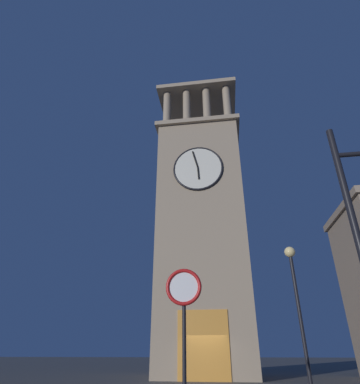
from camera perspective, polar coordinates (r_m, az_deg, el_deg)
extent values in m
plane|color=#56544F|center=(20.88, 4.82, -31.09)|extent=(200.00, 200.00, 0.00)
cube|color=gray|center=(26.42, 4.24, -9.11)|extent=(6.69, 7.01, 19.18)
cube|color=gray|center=(30.84, 3.63, 8.48)|extent=(7.29, 7.61, 0.40)
cylinder|color=gray|center=(29.88, 8.47, 15.38)|extent=(0.70, 0.70, 3.86)
cylinder|color=gray|center=(29.86, 4.83, 15.15)|extent=(0.70, 0.70, 3.86)
cylinder|color=gray|center=(29.96, 1.22, 14.87)|extent=(0.70, 0.70, 3.86)
cylinder|color=gray|center=(30.17, -2.35, 14.54)|extent=(0.70, 0.70, 3.86)
cylinder|color=gray|center=(34.42, 8.55, 8.89)|extent=(0.70, 0.70, 3.86)
cylinder|color=gray|center=(34.41, 5.47, 8.70)|extent=(0.70, 0.70, 3.86)
cylinder|color=gray|center=(34.49, 2.40, 8.48)|extent=(0.70, 0.70, 3.86)
cylinder|color=gray|center=(34.67, -0.64, 8.25)|extent=(0.70, 0.70, 3.86)
cube|color=gray|center=(33.48, 3.41, 14.44)|extent=(7.29, 7.61, 0.40)
cylinder|color=black|center=(34.29, 3.35, 15.94)|extent=(0.12, 0.12, 2.00)
cylinder|color=silver|center=(25.25, 3.26, 4.29)|extent=(3.82, 0.12, 3.82)
torus|color=black|center=(25.23, 3.25, 4.32)|extent=(3.98, 0.16, 3.98)
cube|color=black|center=(24.89, 3.33, 3.38)|extent=(0.18, 0.06, 1.06)
cube|color=black|center=(25.59, 2.75, 5.89)|extent=(0.51, 0.06, 1.60)
cube|color=orange|center=(21.73, 4.23, -25.66)|extent=(3.20, 0.24, 4.00)
cylinder|color=black|center=(13.81, 20.99, -21.18)|extent=(0.14, 0.14, 5.10)
sphere|color=#F9DB8C|center=(14.28, 19.16, -10.17)|extent=(0.44, 0.44, 0.44)
cylinder|color=black|center=(7.07, 0.79, -27.71)|extent=(0.08, 0.08, 2.92)
cylinder|color=white|center=(7.14, 0.67, -16.74)|extent=(0.70, 0.04, 0.70)
torus|color=red|center=(7.12, 0.65, -16.72)|extent=(0.78, 0.08, 0.78)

